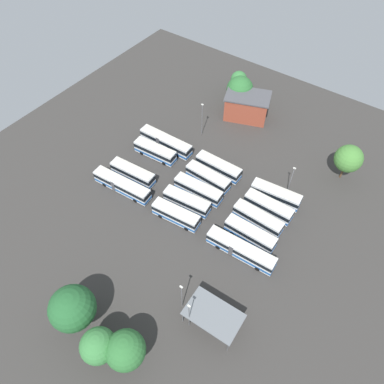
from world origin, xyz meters
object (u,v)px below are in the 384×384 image
Objects in this scene: bus_row0_slot0 at (122,185)px; tree_south_edge at (349,159)px; lamp_post_far_corner at (182,296)px; bus_row1_slot1 at (187,201)px; lamp_post_by_building at (189,315)px; bus_row2_slot4 at (276,195)px; depot_building at (247,106)px; bus_row1_slot3 at (208,177)px; bus_row1_slot2 at (198,190)px; bus_row2_slot1 at (250,234)px; bus_row2_slot3 at (269,207)px; bus_row1_slot0 at (176,215)px; bus_row0_slot3 at (155,151)px; tree_north_edge at (239,79)px; tree_west_edge at (98,346)px; bus_row0_slot4 at (166,142)px; tree_east_edge at (72,308)px; lamp_post_near_entrance at (291,179)px; bus_row2_slot0 at (241,250)px; bus_row1_slot4 at (219,167)px; tree_northeast at (126,350)px; maintenance_shelter at (213,315)px; bus_row0_slot1 at (133,173)px; lamp_post_mid_lot at (202,118)px; bus_row2_slot2 at (258,219)px; tree_northwest at (240,90)px.

tree_south_edge is at bearing 40.09° from bus_row0_slot0.
bus_row1_slot1 is at bearing 123.80° from lamp_post_far_corner.
lamp_post_by_building is at bearing -100.07° from tree_south_edge.
depot_building reaches higher than bus_row2_slot4.
bus_row1_slot2 is at bearing -86.34° from bus_row1_slot3.
bus_row2_slot1 is (14.80, -3.32, -0.00)m from bus_row1_slot2.
bus_row2_slot3 is at bearing -86.04° from bus_row2_slot4.
bus_row1_slot0 and bus_row2_slot1 have the same top height.
bus_row0_slot0 is at bearing -86.69° from bus_row0_slot3.
tree_north_edge is 0.80× the size of tree_west_edge.
bus_row0_slot4 is at bearing 133.69° from bus_row1_slot0.
bus_row1_slot3 is 1.09× the size of tree_east_edge.
bus_row0_slot0 is 33.42m from bus_row2_slot4.
lamp_post_near_entrance is at bearing 15.23° from bus_row0_slot3.
bus_row2_slot0 is at bearing -105.35° from tree_south_edge.
bus_row0_slot4 is 14.96m from bus_row1_slot4.
lamp_post_far_corner is at bearing 82.78° from tree_northeast.
bus_row2_slot4 is 1.20× the size of tree_south_edge.
bus_row0_slot1 is at bearing 152.61° from maintenance_shelter.
bus_row2_slot1 is at bearing -58.58° from depot_building.
bus_row1_slot2 is 39.34m from tree_north_edge.
bus_row2_slot0 is 2.15× the size of tree_north_edge.
lamp_post_near_entrance is 0.97× the size of tree_west_edge.
bus_row0_slot1 is at bearing -151.25° from lamp_post_near_entrance.
tree_northeast is (10.95, 0.27, -0.66)m from tree_east_edge.
bus_row2_slot3 is 39.41m from tree_northeast.
bus_row2_slot4 is (29.37, 4.80, 0.00)m from bus_row0_slot3.
lamp_post_mid_lot reaches higher than bus_row0_slot4.
maintenance_shelter is 66.28m from tree_north_edge.
tree_east_edge is at bearing -108.81° from bus_row2_slot4.
bus_row1_slot4 is at bearing 87.41° from bus_row1_slot3.
bus_row0_slot0 is 1.35× the size of bus_row1_slot0.
tree_south_edge is (34.09, 6.44, 0.92)m from lamp_post_mid_lot.
tree_northwest is at bearing 126.69° from bus_row2_slot2.
tree_north_edge is at bearing 158.55° from tree_south_edge.
bus_row1_slot3 is 16.64m from lamp_post_mid_lot.
bus_row2_slot1 is (14.72, 4.80, 0.00)m from bus_row1_slot0.
tree_east_edge is at bearing -90.40° from bus_row1_slot4.
tree_north_edge is at bearing 105.37° from bus_row1_slot0.
bus_row1_slot0 and bus_row1_slot1 have the same top height.
lamp_post_far_corner is (26.45, -13.61, 2.58)m from bus_row0_slot0.
bus_row0_slot4 is 33.71m from bus_row2_slot0.
depot_building is at bearing 68.87° from bus_row0_slot3.
bus_row1_slot4 is 1.03× the size of bus_row2_slot2.
bus_row2_slot4 is (-0.50, 11.83, 0.00)m from bus_row2_slot1.
bus_row0_slot4 is at bearing 116.37° from tree_west_edge.
lamp_post_far_corner reaches higher than maintenance_shelter.
bus_row0_slot3 is 0.77× the size of bus_row0_slot4.
bus_row1_slot0 is 1.06× the size of tree_east_edge.
bus_row1_slot1 is (14.96, -7.77, -0.00)m from bus_row0_slot3.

